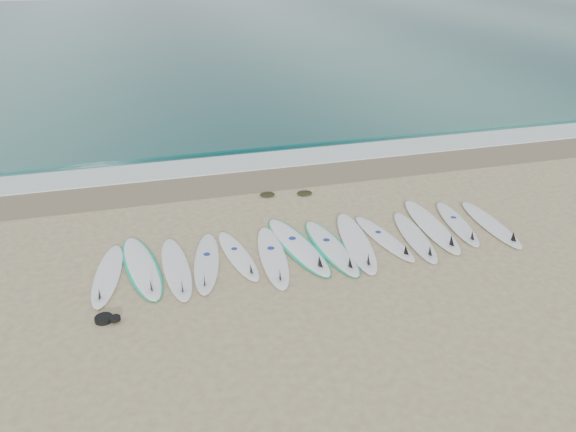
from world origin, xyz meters
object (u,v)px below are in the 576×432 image
object	(u,v)px
surfboard_0	(107,276)
surfboard_13	(492,225)
leash_coil	(106,319)
surfboard_7	(332,248)

from	to	relation	value
surfboard_0	surfboard_13	world-z (taller)	surfboard_13
surfboard_0	surfboard_13	bearing A→B (deg)	7.49
leash_coil	surfboard_13	bearing A→B (deg)	8.84
surfboard_7	surfboard_13	bearing A→B (deg)	-4.08
surfboard_0	surfboard_7	distance (m)	4.75
surfboard_0	surfboard_13	xyz separation A→B (m)	(8.78, -0.10, 0.00)
surfboard_0	surfboard_7	xyz separation A→B (m)	(4.75, -0.11, -0.00)
surfboard_13	surfboard_7	bearing A→B (deg)	-177.15
surfboard_13	leash_coil	size ratio (longest dim) A/B	5.54
surfboard_7	leash_coil	size ratio (longest dim) A/B	5.84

